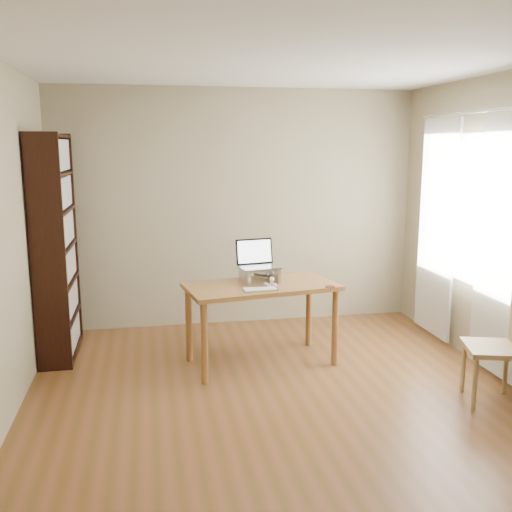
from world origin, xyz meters
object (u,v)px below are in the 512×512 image
(desk, at_px, (261,295))
(cat, at_px, (262,275))
(chair, at_px, (502,340))
(bookshelf, at_px, (56,247))
(keyboard, at_px, (260,289))
(laptop, at_px, (258,260))

(desk, bearing_deg, cat, 64.31)
(cat, distance_m, chair, 2.09)
(bookshelf, distance_m, desk, 1.98)
(bookshelf, height_order, desk, bookshelf)
(keyboard, xyz_separation_m, cat, (0.09, 0.33, 0.05))
(bookshelf, distance_m, laptop, 1.90)
(desk, relative_size, laptop, 3.69)
(keyboard, relative_size, cat, 0.64)
(bookshelf, height_order, cat, bookshelf)
(laptop, distance_m, chair, 2.16)
(desk, xyz_separation_m, keyboard, (-0.06, -0.22, 0.11))
(laptop, xyz_separation_m, chair, (1.68, -1.28, -0.45))
(bookshelf, bearing_deg, desk, -17.87)
(laptop, bearing_deg, cat, -53.85)
(bookshelf, relative_size, cat, 4.39)
(bookshelf, relative_size, chair, 2.27)
(laptop, bearing_deg, keyboard, -108.00)
(keyboard, height_order, cat, cat)
(bookshelf, xyz_separation_m, laptop, (1.85, -0.45, -0.11))
(bookshelf, bearing_deg, cat, -14.46)
(cat, relative_size, chair, 0.52)
(desk, height_order, chair, chair)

